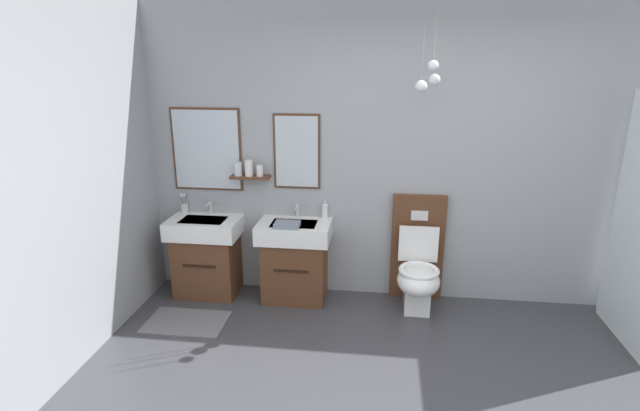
% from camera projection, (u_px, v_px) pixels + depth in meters
% --- Properties ---
extents(wall_back, '(5.23, 0.61, 2.69)m').
position_uv_depth(wall_back, '(420.00, 155.00, 4.35)').
color(wall_back, '#999EA3').
rests_on(wall_back, ground).
extents(bath_mat, '(0.68, 0.44, 0.01)m').
position_uv_depth(bath_mat, '(186.00, 322.00, 4.19)').
color(bath_mat, slate).
rests_on(bath_mat, ground).
extents(vanity_sink_left, '(0.66, 0.46, 0.75)m').
position_uv_depth(vanity_sink_left, '(207.00, 254.00, 4.62)').
color(vanity_sink_left, '#56331E').
rests_on(vanity_sink_left, ground).
extents(tap_on_left_sink, '(0.03, 0.13, 0.11)m').
position_uv_depth(tap_on_left_sink, '(210.00, 206.00, 4.66)').
color(tap_on_left_sink, silver).
rests_on(tap_on_left_sink, vanity_sink_left).
extents(vanity_sink_right, '(0.66, 0.46, 0.75)m').
position_uv_depth(vanity_sink_right, '(295.00, 258.00, 4.52)').
color(vanity_sink_right, '#56331E').
rests_on(vanity_sink_right, ground).
extents(tap_on_right_sink, '(0.03, 0.13, 0.11)m').
position_uv_depth(tap_on_right_sink, '(297.00, 210.00, 4.56)').
color(tap_on_right_sink, silver).
rests_on(tap_on_right_sink, vanity_sink_right).
extents(toilet, '(0.48, 0.62, 1.00)m').
position_uv_depth(toilet, '(418.00, 267.00, 4.38)').
color(toilet, '#56331E').
rests_on(toilet, ground).
extents(toothbrush_cup, '(0.07, 0.07, 0.20)m').
position_uv_depth(toothbrush_cup, '(184.00, 207.00, 4.68)').
color(toothbrush_cup, silver).
rests_on(toothbrush_cup, vanity_sink_left).
extents(soap_dispenser, '(0.06, 0.06, 0.17)m').
position_uv_depth(soap_dispenser, '(325.00, 211.00, 4.52)').
color(soap_dispenser, white).
rests_on(soap_dispenser, vanity_sink_right).
extents(folded_hand_towel, '(0.22, 0.16, 0.04)m').
position_uv_depth(folded_hand_towel, '(287.00, 225.00, 4.29)').
color(folded_hand_towel, gray).
rests_on(folded_hand_towel, vanity_sink_right).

